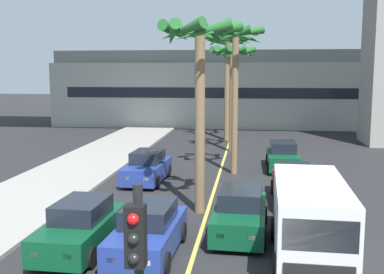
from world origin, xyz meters
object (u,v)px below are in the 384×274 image
(car_queue_third, at_px, (147,168))
(car_queue_fourth, at_px, (294,185))
(palm_tree_mid_median, at_px, (235,52))
(delivery_van, at_px, (310,218))
(car_queue_fifth, at_px, (283,157))
(palm_tree_near_median, at_px, (232,64))
(car_queue_second, at_px, (148,232))
(palm_tree_far_median, at_px, (227,58))
(car_queue_sixth, at_px, (81,227))
(car_queue_front, at_px, (240,213))
(palm_tree_farthest_median, at_px, (200,53))

(car_queue_third, xyz_separation_m, car_queue_fourth, (7.04, -2.81, 0.00))
(palm_tree_mid_median, bearing_deg, delivery_van, -77.12)
(car_queue_third, xyz_separation_m, delivery_van, (6.91, -9.15, 0.57))
(delivery_van, xyz_separation_m, palm_tree_mid_median, (-2.64, 11.56, 5.25))
(car_queue_fifth, height_order, palm_tree_near_median, palm_tree_near_median)
(car_queue_second, distance_m, palm_tree_far_median, 24.86)
(car_queue_second, bearing_deg, car_queue_sixth, 176.40)
(car_queue_front, height_order, car_queue_second, same)
(car_queue_fourth, xyz_separation_m, palm_tree_farthest_median, (-3.85, -2.04, 5.51))
(palm_tree_far_median, bearing_deg, palm_tree_farthest_median, -90.08)
(car_queue_second, relative_size, car_queue_fourth, 1.01)
(car_queue_fourth, distance_m, palm_tree_mid_median, 8.29)
(car_queue_third, height_order, palm_tree_near_median, palm_tree_near_median)
(car_queue_fifth, bearing_deg, palm_tree_near_median, 119.79)
(car_queue_front, xyz_separation_m, delivery_van, (2.07, -2.02, 0.57))
(car_queue_third, xyz_separation_m, car_queue_fifth, (7.00, 3.98, 0.00))
(delivery_van, xyz_separation_m, palm_tree_far_median, (-3.69, 23.94, 5.30))
(car_queue_fifth, height_order, car_queue_sixth, same)
(car_queue_third, xyz_separation_m, palm_tree_farthest_median, (3.19, -4.85, 5.51))
(car_queue_fourth, bearing_deg, car_queue_front, -116.98)
(palm_tree_mid_median, bearing_deg, car_queue_front, -86.58)
(car_queue_fourth, relative_size, palm_tree_near_median, 0.56)
(car_queue_fifth, height_order, palm_tree_mid_median, palm_tree_mid_median)
(car_queue_second, relative_size, car_queue_fifth, 1.01)
(delivery_van, distance_m, palm_tree_farthest_median, 7.54)
(car_queue_front, height_order, palm_tree_near_median, palm_tree_near_median)
(palm_tree_farthest_median, bearing_deg, palm_tree_far_median, 89.92)
(car_queue_fourth, height_order, car_queue_fifth, same)
(car_queue_third, xyz_separation_m, palm_tree_mid_median, (4.27, 2.41, 5.82))
(car_queue_front, height_order, car_queue_third, same)
(palm_tree_far_median, height_order, palm_tree_farthest_median, palm_tree_far_median)
(delivery_van, bearing_deg, car_queue_sixth, -179.60)
(car_queue_front, relative_size, palm_tree_far_median, 0.50)
(car_queue_front, distance_m, delivery_van, 2.95)
(car_queue_third, height_order, palm_tree_far_median, palm_tree_far_median)
(car_queue_sixth, distance_m, palm_tree_near_median, 19.85)
(car_queue_sixth, relative_size, delivery_van, 0.78)
(car_queue_third, xyz_separation_m, palm_tree_far_median, (3.22, 14.79, 5.87))
(car_queue_second, xyz_separation_m, delivery_van, (4.79, 0.19, 0.57))
(car_queue_second, xyz_separation_m, palm_tree_far_median, (1.10, 24.13, 5.87))
(delivery_van, relative_size, palm_tree_far_median, 0.63)
(car_queue_sixth, bearing_deg, car_queue_fifth, 61.85)
(car_queue_second, distance_m, car_queue_fourth, 8.17)
(palm_tree_far_median, bearing_deg, car_queue_fourth, -77.76)
(delivery_van, height_order, palm_tree_near_median, palm_tree_near_median)
(car_queue_second, height_order, palm_tree_farthest_median, palm_tree_farthest_median)
(car_queue_sixth, xyz_separation_m, delivery_van, (6.97, 0.05, 0.57))
(car_queue_second, xyz_separation_m, car_queue_fifth, (4.87, 13.32, 0.00))
(palm_tree_mid_median, distance_m, palm_tree_far_median, 12.43)
(car_queue_third, distance_m, palm_tree_near_median, 11.56)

